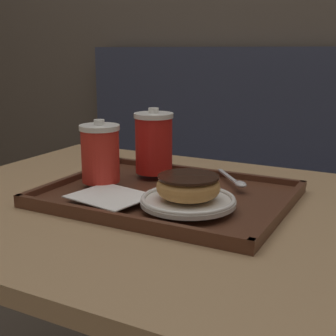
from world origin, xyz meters
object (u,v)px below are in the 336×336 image
object	(u,v)px
coffee_cup_front	(99,153)
coffee_cup_rear	(154,143)
donut_chocolate_glazed	(188,186)
spoon	(237,182)

from	to	relation	value
coffee_cup_front	coffee_cup_rear	size ratio (longest dim) A/B	0.90
coffee_cup_rear	donut_chocolate_glazed	xyz separation A→B (m)	(0.16, -0.16, -0.03)
donut_chocolate_glazed	spoon	bearing A→B (deg)	78.29
coffee_cup_front	donut_chocolate_glazed	distance (m)	0.23
coffee_cup_front	coffee_cup_rear	xyz separation A→B (m)	(0.06, 0.12, 0.01)
coffee_cup_rear	spoon	bearing A→B (deg)	-1.42
spoon	coffee_cup_front	bearing A→B (deg)	-105.57
coffee_cup_front	donut_chocolate_glazed	bearing A→B (deg)	-11.62
coffee_cup_front	donut_chocolate_glazed	world-z (taller)	coffee_cup_front
donut_chocolate_glazed	spoon	world-z (taller)	donut_chocolate_glazed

